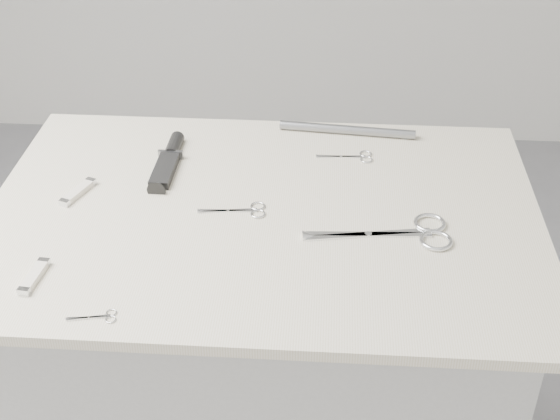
# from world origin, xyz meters

# --- Properties ---
(plinth) EXTENTS (0.90, 0.60, 0.90)m
(plinth) POSITION_xyz_m (0.00, 0.00, 0.45)
(plinth) COLOR #B9B9B7
(plinth) RESTS_ON ground
(display_board) EXTENTS (1.00, 0.70, 0.02)m
(display_board) POSITION_xyz_m (0.00, 0.00, 0.91)
(display_board) COLOR beige
(display_board) RESTS_ON plinth
(large_shears) EXTENTS (0.25, 0.11, 0.01)m
(large_shears) POSITION_xyz_m (0.26, -0.05, 0.92)
(large_shears) COLOR silver
(large_shears) RESTS_ON display_board
(embroidery_scissors_a) EXTENTS (0.12, 0.05, 0.00)m
(embroidery_scissors_a) POSITION_xyz_m (-0.03, -0.00, 0.92)
(embroidery_scissors_a) COLOR silver
(embroidery_scissors_a) RESTS_ON display_board
(embroidery_scissors_b) EXTENTS (0.11, 0.05, 0.00)m
(embroidery_scissors_b) POSITION_xyz_m (0.17, 0.20, 0.92)
(embroidery_scissors_b) COLOR silver
(embroidery_scissors_b) RESTS_ON display_board
(tiny_scissors) EXTENTS (0.07, 0.03, 0.00)m
(tiny_scissors) POSITION_xyz_m (-0.22, -0.30, 0.92)
(tiny_scissors) COLOR silver
(tiny_scissors) RESTS_ON display_board
(sheathed_knife) EXTENTS (0.04, 0.19, 0.02)m
(sheathed_knife) POSITION_xyz_m (-0.20, 0.16, 0.93)
(sheathed_knife) COLOR black
(sheathed_knife) RESTS_ON display_board
(pocket_knife_a) EXTENTS (0.03, 0.09, 0.01)m
(pocket_knife_a) POSITION_xyz_m (-0.35, -0.22, 0.93)
(pocket_knife_a) COLOR silver
(pocket_knife_a) RESTS_ON display_board
(pocket_knife_b) EXTENTS (0.05, 0.09, 0.01)m
(pocket_knife_b) POSITION_xyz_m (-0.35, 0.03, 0.93)
(pocket_knife_b) COLOR silver
(pocket_knife_b) RESTS_ON display_board
(metal_rail) EXTENTS (0.29, 0.05, 0.02)m
(metal_rail) POSITION_xyz_m (0.15, 0.30, 0.93)
(metal_rail) COLOR gray
(metal_rail) RESTS_ON display_board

